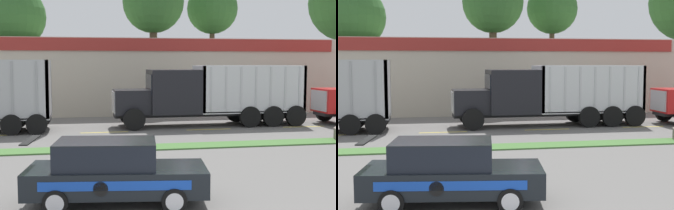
# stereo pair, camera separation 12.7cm
# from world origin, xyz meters

# --- Properties ---
(grass_verge) EXTENTS (120.00, 1.29, 0.06)m
(grass_verge) POSITION_xyz_m (0.00, 11.31, 0.03)
(grass_verge) COLOR #477538
(grass_verge) RESTS_ON ground_plane
(centre_line_4) EXTENTS (2.40, 0.14, 0.01)m
(centre_line_4) POSITION_xyz_m (-1.20, 15.96, 0.00)
(centre_line_4) COLOR yellow
(centre_line_4) RESTS_ON ground_plane
(centre_line_5) EXTENTS (2.40, 0.14, 0.01)m
(centre_line_5) POSITION_xyz_m (4.20, 15.96, 0.00)
(centre_line_5) COLOR yellow
(centre_line_5) RESTS_ON ground_plane
(centre_line_6) EXTENTS (2.40, 0.14, 0.01)m
(centre_line_6) POSITION_xyz_m (9.60, 15.96, 0.00)
(centre_line_6) COLOR yellow
(centre_line_6) RESTS_ON ground_plane
(dump_truck_lead) EXTENTS (10.54, 2.67, 3.35)m
(dump_truck_lead) POSITION_xyz_m (3.81, 17.48, 1.61)
(dump_truck_lead) COLOR black
(dump_truck_lead) RESTS_ON ground_plane
(rally_car) EXTENTS (4.63, 2.37, 1.63)m
(rally_car) POSITION_xyz_m (-1.62, 4.02, 0.82)
(rally_car) COLOR black
(rally_car) RESTS_ON ground_plane
(traffic_cone) EXTENTS (0.39, 0.39, 0.58)m
(traffic_cone) POSITION_xyz_m (-0.58, 5.61, 0.28)
(traffic_cone) COLOR black
(traffic_cone) RESTS_ON ground_plane
(store_building_backdrop) EXTENTS (35.54, 12.10, 5.08)m
(store_building_backdrop) POSITION_xyz_m (-1.97, 28.61, 2.54)
(store_building_backdrop) COLOR #BCB29E
(store_building_backdrop) RESTS_ON ground_plane
(tree_behind_left) EXTENTS (4.11, 4.11, 10.92)m
(tree_behind_left) POSITION_xyz_m (8.32, 29.59, 8.19)
(tree_behind_left) COLOR brown
(tree_behind_left) RESTS_ON ground_plane
(tree_behind_centre) EXTENTS (4.45, 4.45, 10.01)m
(tree_behind_centre) POSITION_xyz_m (-6.82, 27.17, 7.07)
(tree_behind_centre) COLOR brown
(tree_behind_centre) RESTS_ON ground_plane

